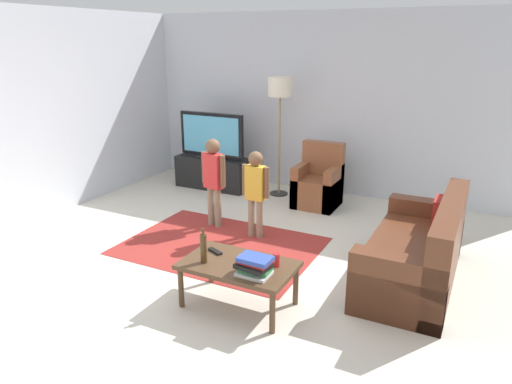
{
  "coord_description": "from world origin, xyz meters",
  "views": [
    {
      "loc": [
        2.3,
        -3.96,
        2.31
      ],
      "look_at": [
        0.0,
        0.6,
        0.65
      ],
      "focal_mm": 33.3,
      "sensor_mm": 36.0,
      "label": 1
    }
  ],
  "objects_px": {
    "tv_stand": "(213,173)",
    "book_stack": "(255,265)",
    "tv": "(212,136)",
    "child_center": "(256,186)",
    "armchair": "(319,185)",
    "couch": "(421,255)",
    "floor_lamp": "(280,93)",
    "bottle": "(204,248)",
    "plate": "(250,258)",
    "tv_remote": "(215,251)",
    "soda_can": "(276,260)",
    "coffee_table": "(238,268)",
    "child_near_tv": "(214,175)"
  },
  "relations": [
    {
      "from": "tv_stand",
      "to": "book_stack",
      "type": "bearing_deg",
      "value": -53.09
    },
    {
      "from": "tv",
      "to": "child_center",
      "type": "distance_m",
      "value": 2.12
    },
    {
      "from": "armchair",
      "to": "book_stack",
      "type": "xyz_separation_m",
      "value": [
        0.51,
        -3.03,
        0.21
      ]
    },
    {
      "from": "couch",
      "to": "floor_lamp",
      "type": "distance_m",
      "value": 3.3
    },
    {
      "from": "floor_lamp",
      "to": "bottle",
      "type": "relative_size",
      "value": 5.46
    },
    {
      "from": "tv",
      "to": "plate",
      "type": "bearing_deg",
      "value": -52.76
    },
    {
      "from": "floor_lamp",
      "to": "tv_remote",
      "type": "distance_m",
      "value": 3.28
    },
    {
      "from": "tv",
      "to": "soda_can",
      "type": "xyz_separation_m",
      "value": [
        2.4,
        -2.83,
        -0.37
      ]
    },
    {
      "from": "tv",
      "to": "coffee_table",
      "type": "bearing_deg",
      "value": -54.56
    },
    {
      "from": "bottle",
      "to": "soda_can",
      "type": "relative_size",
      "value": 2.72
    },
    {
      "from": "coffee_table",
      "to": "plate",
      "type": "relative_size",
      "value": 4.55
    },
    {
      "from": "bottle",
      "to": "armchair",
      "type": "bearing_deg",
      "value": 90.11
    },
    {
      "from": "child_near_tv",
      "to": "tv_stand",
      "type": "bearing_deg",
      "value": 122.17
    },
    {
      "from": "armchair",
      "to": "book_stack",
      "type": "height_order",
      "value": "armchair"
    },
    {
      "from": "tv_stand",
      "to": "child_near_tv",
      "type": "distance_m",
      "value": 1.72
    },
    {
      "from": "armchair",
      "to": "child_near_tv",
      "type": "xyz_separation_m",
      "value": [
        -0.91,
        -1.37,
        0.39
      ]
    },
    {
      "from": "tv",
      "to": "child_near_tv",
      "type": "xyz_separation_m",
      "value": [
        0.88,
        -1.38,
        -0.16
      ]
    },
    {
      "from": "tv_remote",
      "to": "floor_lamp",
      "type": "bearing_deg",
      "value": 126.99
    },
    {
      "from": "book_stack",
      "to": "soda_can",
      "type": "height_order",
      "value": "book_stack"
    },
    {
      "from": "coffee_table",
      "to": "tv_remote",
      "type": "relative_size",
      "value": 5.88
    },
    {
      "from": "plate",
      "to": "tv_remote",
      "type": "bearing_deg",
      "value": -176.73
    },
    {
      "from": "floor_lamp",
      "to": "coffee_table",
      "type": "xyz_separation_m",
      "value": [
        1.0,
        -3.1,
        -1.17
      ]
    },
    {
      "from": "floor_lamp",
      "to": "child_center",
      "type": "bearing_deg",
      "value": -75.4
    },
    {
      "from": "tv_stand",
      "to": "plate",
      "type": "relative_size",
      "value": 5.45
    },
    {
      "from": "coffee_table",
      "to": "tv_stand",
      "type": "bearing_deg",
      "value": 125.25
    },
    {
      "from": "bottle",
      "to": "tv_remote",
      "type": "relative_size",
      "value": 1.92
    },
    {
      "from": "tv_remote",
      "to": "book_stack",
      "type": "bearing_deg",
      "value": 0.86
    },
    {
      "from": "tv_stand",
      "to": "tv",
      "type": "relative_size",
      "value": 1.09
    },
    {
      "from": "child_center",
      "to": "bottle",
      "type": "xyz_separation_m",
      "value": [
        0.29,
        -1.58,
        -0.08
      ]
    },
    {
      "from": "tv_remote",
      "to": "plate",
      "type": "distance_m",
      "value": 0.35
    },
    {
      "from": "tv_stand",
      "to": "coffee_table",
      "type": "xyz_separation_m",
      "value": [
        2.08,
        -2.95,
        0.13
      ]
    },
    {
      "from": "couch",
      "to": "plate",
      "type": "bearing_deg",
      "value": -141.38
    },
    {
      "from": "soda_can",
      "to": "tv_remote",
      "type": "bearing_deg",
      "value": 180.0
    },
    {
      "from": "tv_remote",
      "to": "soda_can",
      "type": "height_order",
      "value": "soda_can"
    },
    {
      "from": "floor_lamp",
      "to": "coffee_table",
      "type": "bearing_deg",
      "value": -72.18
    },
    {
      "from": "book_stack",
      "to": "armchair",
      "type": "bearing_deg",
      "value": 99.53
    },
    {
      "from": "couch",
      "to": "soda_can",
      "type": "xyz_separation_m",
      "value": [
        -1.07,
        -1.09,
        0.19
      ]
    },
    {
      "from": "tv_stand",
      "to": "bottle",
      "type": "distance_m",
      "value": 3.57
    },
    {
      "from": "couch",
      "to": "tv_remote",
      "type": "height_order",
      "value": "couch"
    },
    {
      "from": "soda_can",
      "to": "armchair",
      "type": "bearing_deg",
      "value": 102.17
    },
    {
      "from": "child_center",
      "to": "soda_can",
      "type": "relative_size",
      "value": 8.87
    },
    {
      "from": "armchair",
      "to": "plate",
      "type": "height_order",
      "value": "armchair"
    },
    {
      "from": "tv",
      "to": "bottle",
      "type": "height_order",
      "value": "tv"
    },
    {
      "from": "child_near_tv",
      "to": "bottle",
      "type": "height_order",
      "value": "child_near_tv"
    },
    {
      "from": "child_near_tv",
      "to": "soda_can",
      "type": "bearing_deg",
      "value": -43.52
    },
    {
      "from": "child_near_tv",
      "to": "tv_remote",
      "type": "relative_size",
      "value": 6.69
    },
    {
      "from": "floor_lamp",
      "to": "child_center",
      "type": "xyz_separation_m",
      "value": [
        0.43,
        -1.64,
        -0.9
      ]
    },
    {
      "from": "coffee_table",
      "to": "plate",
      "type": "xyz_separation_m",
      "value": [
        0.05,
        0.12,
        0.06
      ]
    },
    {
      "from": "tv_stand",
      "to": "floor_lamp",
      "type": "relative_size",
      "value": 0.67
    },
    {
      "from": "tv",
      "to": "coffee_table",
      "type": "distance_m",
      "value": 3.63
    }
  ]
}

